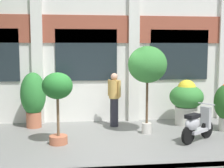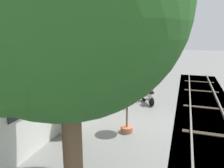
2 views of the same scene
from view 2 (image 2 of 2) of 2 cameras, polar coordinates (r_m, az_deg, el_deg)
ground_plane at (r=9.45m, az=5.47°, el=-10.26°), size 80.00×80.00×0.00m
apartment_facade at (r=9.60m, az=-10.34°, el=13.63°), size 16.26×0.64×7.73m
rail_tracks at (r=9.38m, az=24.36°, el=-12.58°), size 23.90×2.80×0.43m
broadleaf_tree at (r=4.10m, az=-11.86°, el=17.25°), size 4.49×4.28×6.18m
potted_plant_low_pan at (r=10.60m, az=3.81°, el=3.59°), size 1.11×1.11×2.54m
potted_plant_terracotta_small at (r=8.21m, az=3.99°, el=-3.76°), size 0.78×0.78×1.86m
potted_plant_square_trough at (r=14.84m, az=10.34°, el=-0.45°), size 0.85×0.42×0.55m
potted_plant_wide_bowl at (r=15.08m, az=4.09°, el=0.22°), size 1.04×1.04×0.85m
potted_plant_ribbed_drum at (r=8.24m, az=-10.10°, el=-6.82°), size 0.79×0.79×1.73m
potted_plant_glazed_jar at (r=12.51m, az=1.55°, el=-0.20°), size 1.09×1.09×1.47m
potted_plant_stone_basin at (r=13.21m, az=6.34°, el=0.51°), size 0.81×0.81×1.45m
scooter_near_curb at (r=16.32m, az=9.22°, el=1.52°), size 0.82×1.22×0.98m
scooter_second_parked at (r=11.86m, az=9.46°, el=-3.12°), size 1.18×0.88×0.98m
resident_by_doorway at (r=10.36m, az=-2.58°, el=-2.65°), size 0.37×0.43×1.70m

